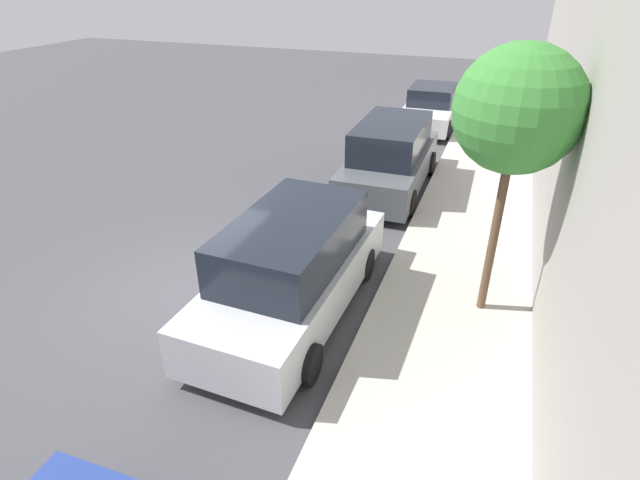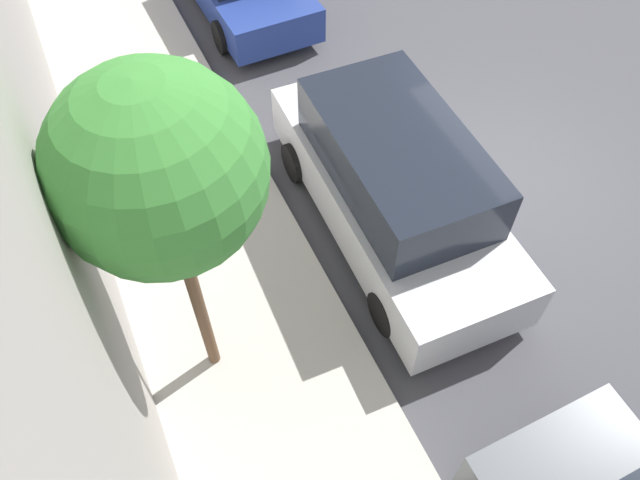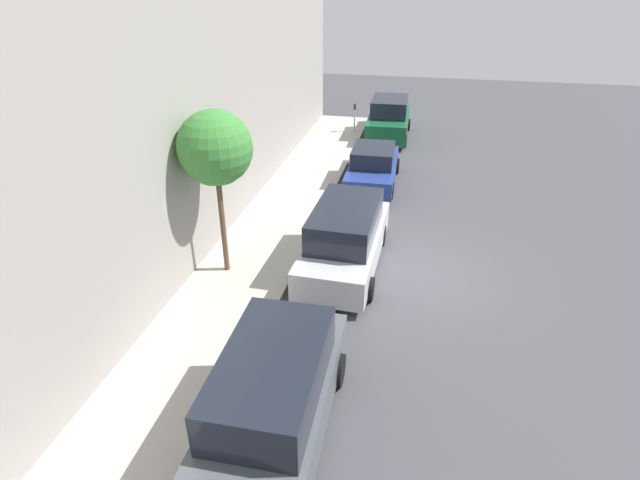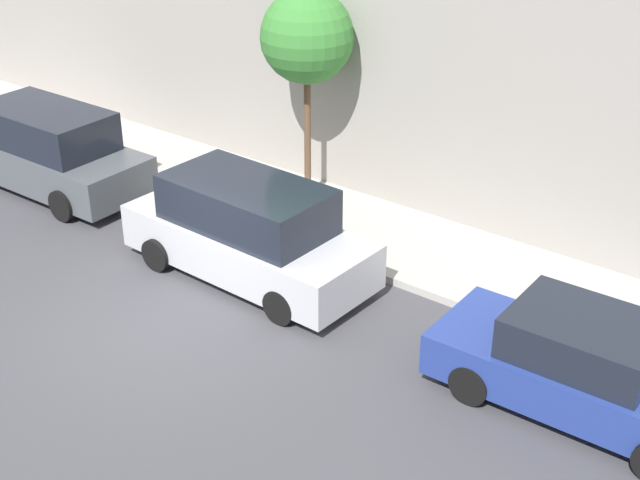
% 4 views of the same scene
% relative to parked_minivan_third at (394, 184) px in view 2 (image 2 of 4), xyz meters
% --- Properties ---
extents(ground_plane, '(60.00, 60.00, 0.00)m').
position_rel_parked_minivan_third_xyz_m(ground_plane, '(-2.19, -0.07, -0.92)').
color(ground_plane, '#424247').
extents(sidewalk, '(2.74, 32.00, 0.15)m').
position_rel_parked_minivan_third_xyz_m(sidewalk, '(2.68, -0.07, -0.85)').
color(sidewalk, '#B2ADA3').
rests_on(sidewalk, ground_plane).
extents(parked_minivan_third, '(2.04, 4.95, 1.90)m').
position_rel_parked_minivan_third_xyz_m(parked_minivan_third, '(0.00, 0.00, 0.00)').
color(parked_minivan_third, '#B7BABF').
rests_on(parked_minivan_third, ground_plane).
extents(street_tree, '(1.91, 1.91, 4.49)m').
position_rel_parked_minivan_third_xyz_m(street_tree, '(3.18, 1.11, 2.75)').
color(street_tree, brown).
rests_on(street_tree, sidewalk).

